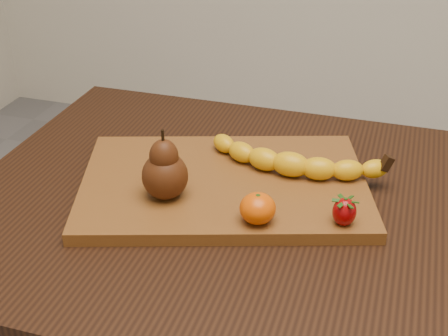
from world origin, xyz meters
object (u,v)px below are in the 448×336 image
(cutting_board, at_px, (224,184))
(pear, at_px, (164,164))
(mandarin, at_px, (258,208))
(table, at_px, (277,256))

(cutting_board, xyz_separation_m, pear, (-0.07, -0.07, 0.06))
(mandarin, bearing_deg, pear, 170.56)
(pear, relative_size, mandarin, 2.10)
(table, height_order, cutting_board, cutting_board)
(table, height_order, pear, pear)
(table, xyz_separation_m, pear, (-0.17, -0.05, 0.17))
(table, distance_m, cutting_board, 0.15)
(table, height_order, mandarin, mandarin)
(table, bearing_deg, mandarin, -101.79)
(mandarin, bearing_deg, table, 78.21)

